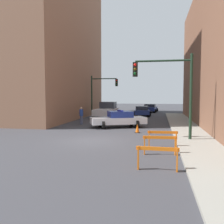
# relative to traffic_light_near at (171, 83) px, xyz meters

# --- Properties ---
(ground_plane) EXTENTS (120.00, 120.00, 0.00)m
(ground_plane) POSITION_rel_traffic_light_near_xyz_m (-4.73, -1.02, -3.53)
(ground_plane) COLOR #38383D
(sidewalk_right) EXTENTS (2.40, 44.00, 0.12)m
(sidewalk_right) POSITION_rel_traffic_light_near_xyz_m (1.47, -1.02, -3.47)
(sidewalk_right) COLOR gray
(sidewalk_right) RESTS_ON ground_plane
(building_corner_left) EXTENTS (14.00, 20.00, 23.08)m
(building_corner_left) POSITION_rel_traffic_light_near_xyz_m (-16.73, 12.98, 8.01)
(building_corner_left) COLOR #93664C
(building_corner_left) RESTS_ON ground_plane
(traffic_light_near) EXTENTS (3.64, 0.35, 5.20)m
(traffic_light_near) POSITION_rel_traffic_light_near_xyz_m (0.00, 0.00, 0.00)
(traffic_light_near) COLOR black
(traffic_light_near) RESTS_ON sidewalk_right
(traffic_light_far) EXTENTS (3.44, 0.35, 5.20)m
(traffic_light_far) POSITION_rel_traffic_light_near_xyz_m (-8.03, 14.94, -0.13)
(traffic_light_far) COLOR black
(traffic_light_far) RESTS_ON ground_plane
(police_car) EXTENTS (5.05, 3.54, 1.52)m
(police_car) POSITION_rel_traffic_light_near_xyz_m (-4.15, 5.43, -2.81)
(police_car) COLOR white
(police_car) RESTS_ON ground_plane
(white_truck) EXTENTS (2.78, 5.48, 1.90)m
(white_truck) POSITION_rel_traffic_light_near_xyz_m (-7.06, 14.19, -2.62)
(white_truck) COLOR silver
(white_truck) RESTS_ON ground_plane
(parked_car_near) EXTENTS (2.50, 4.43, 1.31)m
(parked_car_near) POSITION_rel_traffic_light_near_xyz_m (-2.90, 16.93, -2.86)
(parked_car_near) COLOR navy
(parked_car_near) RESTS_ON ground_plane
(parked_car_mid) EXTENTS (2.55, 4.46, 1.31)m
(parked_car_mid) POSITION_rel_traffic_light_near_xyz_m (-2.05, 24.03, -2.86)
(parked_car_mid) COLOR navy
(parked_car_mid) RESTS_ON ground_plane
(pedestrian_crossing) EXTENTS (0.49, 0.49, 1.66)m
(pedestrian_crossing) POSITION_rel_traffic_light_near_xyz_m (-7.97, 6.89, -2.67)
(pedestrian_crossing) COLOR #474C66
(pedestrian_crossing) RESTS_ON ground_plane
(barrier_front) EXTENTS (1.60, 0.21, 0.90)m
(barrier_front) POSITION_rel_traffic_light_near_xyz_m (-0.78, -6.41, -2.91)
(barrier_front) COLOR orange
(barrier_front) RESTS_ON ground_plane
(barrier_mid) EXTENTS (1.60, 0.28, 0.90)m
(barrier_mid) POSITION_rel_traffic_light_near_xyz_m (-0.68, -3.91, -2.91)
(barrier_mid) COLOR orange
(barrier_mid) RESTS_ON ground_plane
(barrier_back) EXTENTS (1.60, 0.27, 0.90)m
(barrier_back) POSITION_rel_traffic_light_near_xyz_m (-0.52, -2.25, -2.91)
(barrier_back) COLOR orange
(barrier_back) RESTS_ON ground_plane
(traffic_cone) EXTENTS (0.36, 0.36, 0.66)m
(traffic_cone) POSITION_rel_traffic_light_near_xyz_m (-2.29, 2.67, -3.21)
(traffic_cone) COLOR black
(traffic_cone) RESTS_ON ground_plane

